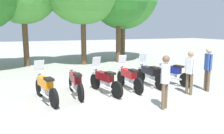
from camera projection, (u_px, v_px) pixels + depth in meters
ground_plane at (117, 91)px, 9.05m from camera, size 80.00×80.00×0.00m
motorcycle_0 at (45, 87)px, 7.66m from camera, size 0.71×2.16×1.37m
motorcycle_1 at (75, 82)px, 8.38m from camera, size 0.62×2.19×0.99m
motorcycle_2 at (105, 80)px, 8.63m from camera, size 0.71×2.16×1.37m
motorcycle_3 at (129, 77)px, 9.20m from camera, size 0.62×2.19×1.37m
motorcycle_4 at (149, 74)px, 9.81m from camera, size 0.62×2.19×1.37m
motorcycle_5 at (171, 73)px, 10.13m from camera, size 0.70×2.17×0.99m
person_0 at (190, 69)px, 8.38m from camera, size 0.27×0.41×1.67m
person_1 at (165, 78)px, 6.85m from camera, size 0.39×0.30×1.69m
person_2 at (208, 65)px, 8.86m from camera, size 0.25×0.41×1.76m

